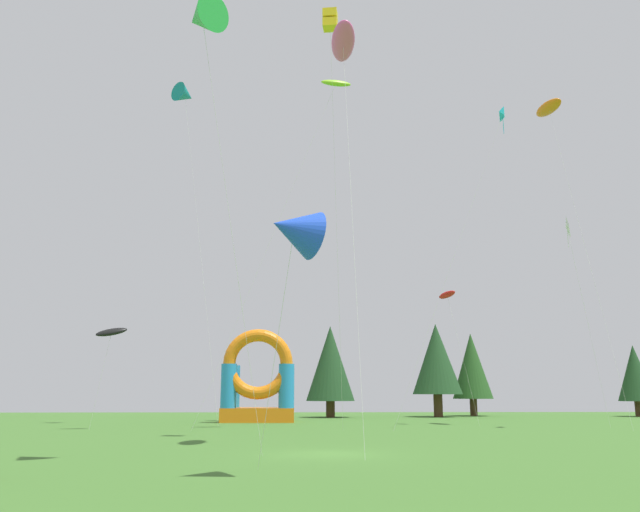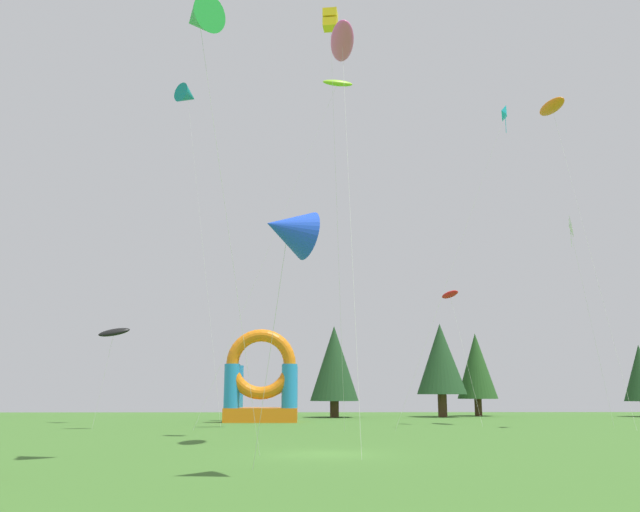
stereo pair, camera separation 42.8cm
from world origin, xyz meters
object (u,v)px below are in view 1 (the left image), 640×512
kite_red_parafoil (447,295)px  kite_white_diamond (566,229)px  kite_yellow_box (330,21)px  kite_pink_parafoil (343,42)px  inflatable_red_slide (258,388)px  kite_cyan_diamond (502,120)px  kite_black_parafoil (111,332)px  kite_blue_delta (294,230)px  kite_green_delta (202,18)px  kite_teal_delta (185,95)px  kite_orange_parafoil (549,108)px  kite_lime_parafoil (336,84)px

kite_red_parafoil → kite_white_diamond: (7.69, -5.84, 4.08)m
kite_yellow_box → kite_pink_parafoil: kite_yellow_box is taller
kite_red_parafoil → inflatable_red_slide: (-15.39, 5.28, -7.34)m
kite_red_parafoil → kite_white_diamond: bearing=-37.2°
kite_red_parafoil → kite_cyan_diamond: kite_cyan_diamond is taller
kite_black_parafoil → kite_pink_parafoil: bearing=-44.8°
kite_red_parafoil → kite_white_diamond: size_ratio=0.71×
kite_blue_delta → kite_white_diamond: bearing=53.4°
kite_cyan_diamond → kite_green_delta: kite_cyan_diamond is taller
kite_yellow_box → inflatable_red_slide: (-5.14, 21.53, -21.63)m
kite_black_parafoil → kite_green_delta: 26.37m
kite_black_parafoil → kite_yellow_box: 25.43m
kite_teal_delta → kite_red_parafoil: bearing=-2.9°
kite_yellow_box → kite_pink_parafoil: (0.42, -4.75, -4.10)m
kite_cyan_diamond → kite_white_diamond: size_ratio=1.55×
kite_red_parafoil → kite_orange_parafoil: kite_orange_parafoil is taller
kite_pink_parafoil → kite_teal_delta: kite_teal_delta is taller
kite_cyan_diamond → kite_blue_delta: kite_cyan_diamond is taller
kite_white_diamond → kite_lime_parafoil: bearing=-178.2°
kite_lime_parafoil → kite_blue_delta: bearing=-96.3°
kite_red_parafoil → kite_cyan_diamond: size_ratio=0.46×
kite_red_parafoil → kite_green_delta: (-16.00, -28.30, 6.92)m
kite_cyan_diamond → inflatable_red_slide: 29.50m
kite_yellow_box → kite_pink_parafoil: 6.29m
kite_cyan_diamond → kite_green_delta: (-19.08, -21.44, -5.28)m
kite_white_diamond → kite_orange_parafoil: kite_orange_parafoil is taller
kite_cyan_diamond → kite_blue_delta: bearing=-120.7°
kite_lime_parafoil → kite_yellow_box: kite_lime_parafoil is taller
kite_lime_parafoil → kite_green_delta: size_ratio=1.43×
kite_lime_parafoil → kite_white_diamond: kite_lime_parafoil is taller
kite_white_diamond → kite_yellow_box: bearing=-149.9°
kite_cyan_diamond → kite_orange_parafoil: kite_orange_parafoil is taller
kite_lime_parafoil → kite_cyan_diamond: kite_lime_parafoil is taller
kite_cyan_diamond → kite_green_delta: 29.19m
kite_black_parafoil → kite_blue_delta: (12.79, -26.76, 0.74)m
kite_lime_parafoil → kite_yellow_box: (-0.92, -9.87, -0.82)m
kite_yellow_box → kite_blue_delta: kite_yellow_box is taller
kite_black_parafoil → kite_teal_delta: size_ratio=0.25×
kite_yellow_box → kite_orange_parafoil: size_ratio=0.96×
kite_orange_parafoil → kite_black_parafoil: bearing=-173.4°
kite_red_parafoil → kite_lime_parafoil: bearing=-145.6°
kite_blue_delta → kite_teal_delta: (-9.74, 33.74, 20.43)m
kite_red_parafoil → kite_pink_parafoil: (-9.83, -21.00, 10.19)m
kite_yellow_box → kite_teal_delta: (-11.73, 17.35, 3.27)m
kite_white_diamond → inflatable_red_slide: 28.05m
kite_lime_parafoil → kite_red_parafoil: bearing=34.4°
kite_green_delta → kite_white_diamond: (23.69, 22.46, -2.84)m
kite_blue_delta → kite_white_diamond: (19.93, 26.81, 6.96)m
kite_black_parafoil → kite_white_diamond: 33.61m
kite_red_parafoil → kite_teal_delta: 28.15m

